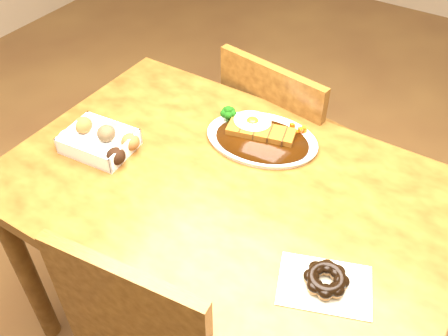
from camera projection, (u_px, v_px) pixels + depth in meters
The scene contains 6 objects.
ground at pixel (226, 331), 1.83m from camera, with size 6.00×6.00×0.00m, color brown.
table at pixel (227, 211), 1.38m from camera, with size 1.20×0.80×0.75m.
chair_far at pixel (286, 145), 1.86m from camera, with size 0.48×0.48×0.87m.
katsu_curry_plate at pixel (260, 136), 1.45m from camera, with size 0.36×0.29×0.06m.
donut_box at pixel (99, 141), 1.41m from camera, with size 0.23×0.16×0.05m.
pon_de_ring at pixel (326, 280), 1.08m from camera, with size 0.24×0.20×0.04m.
Camera 1 is at (0.50, -0.79, 1.68)m, focal length 40.00 mm.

